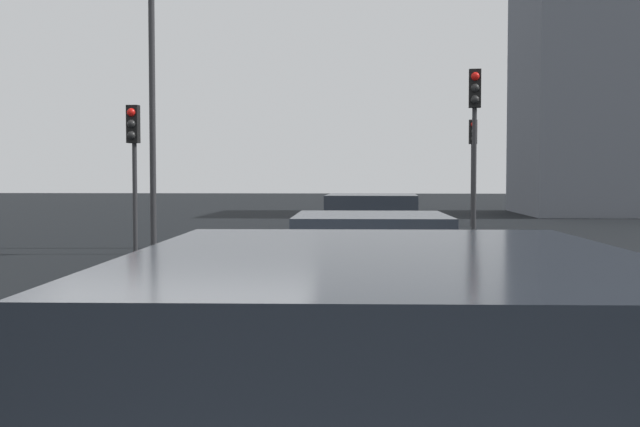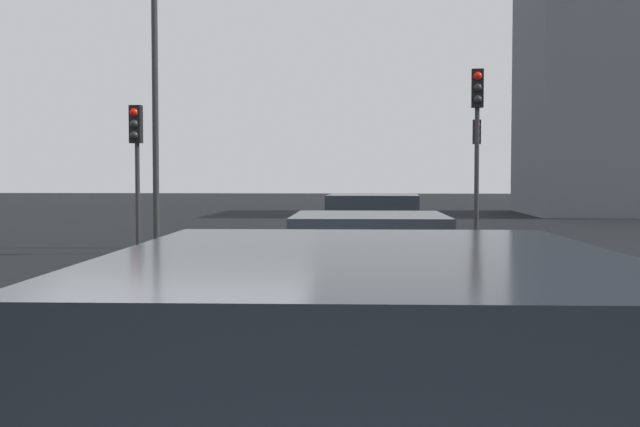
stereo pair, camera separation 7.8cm
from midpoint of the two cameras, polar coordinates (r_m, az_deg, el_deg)
The scene contains 8 objects.
ground_plane at distance 7.04m, azimuth -11.46°, elevation -13.75°, with size 160.00×160.00×0.20m, color black.
car_grey_left_lead at distance 14.79m, azimuth 3.56°, elevation -1.74°, with size 4.66×2.12×1.55m.
car_white_left_second at distance 8.58m, azimuth 3.34°, elevation -5.13°, with size 4.13×2.06×1.49m.
traffic_light_near_left at distance 19.40m, azimuth 10.78°, elevation 6.36°, with size 0.32×0.30×4.39m.
traffic_light_near_right at distance 30.47m, azimuth 10.70°, elevation 4.46°, with size 0.32×0.29×3.97m.
traffic_light_far_left at distance 19.73m, azimuth -13.20°, elevation 4.62°, with size 0.32×0.30×3.57m.
street_lamp_kerbside at distance 21.60m, azimuth -11.94°, elevation 11.42°, with size 0.56×0.36×9.02m.
building_facade_left at distance 42.56m, azimuth 20.34°, elevation 9.60°, with size 8.53×9.30×14.27m, color slate.
Camera 1 is at (-6.53, -1.70, 1.89)m, focal length 45.18 mm.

